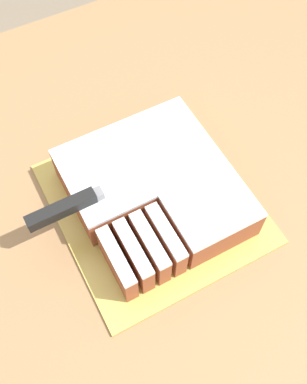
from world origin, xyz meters
TOP-DOWN VIEW (x-y plane):
  - ground_plane at (0.00, 0.00)m, footprint 8.00×8.00m
  - countertop at (0.00, 0.00)m, footprint 1.40×1.10m
  - cake_board at (-0.03, -0.05)m, footprint 0.35×0.37m
  - cake at (-0.03, -0.04)m, footprint 0.28×0.30m
  - knife at (-0.17, -0.03)m, footprint 0.32×0.02m

SIDE VIEW (x-z plane):
  - ground_plane at x=0.00m, z-range 0.00..0.00m
  - countertop at x=0.00m, z-range 0.00..0.92m
  - cake_board at x=-0.03m, z-range 0.92..0.93m
  - cake at x=-0.03m, z-range 0.93..1.00m
  - knife at x=-0.17m, z-range 1.00..1.02m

